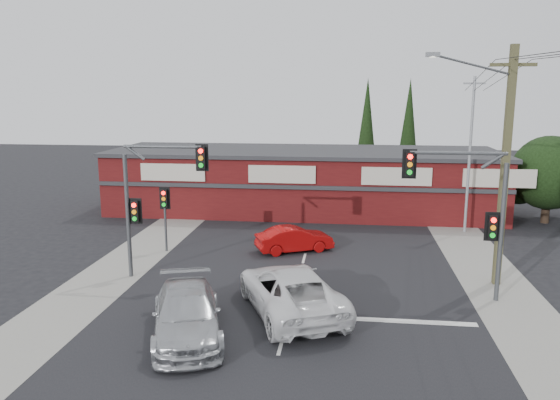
# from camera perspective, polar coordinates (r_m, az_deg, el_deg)

# --- Properties ---
(ground) EXTENTS (120.00, 120.00, 0.00)m
(ground) POSITION_cam_1_polar(r_m,az_deg,el_deg) (22.00, 1.35, -10.47)
(ground) COLOR black
(ground) RESTS_ON ground
(road_strip) EXTENTS (14.00, 70.00, 0.01)m
(road_strip) POSITION_cam_1_polar(r_m,az_deg,el_deg) (26.69, 2.43, -6.51)
(road_strip) COLOR black
(road_strip) RESTS_ON ground
(verge_left) EXTENTS (3.00, 70.00, 0.02)m
(verge_left) POSITION_cam_1_polar(r_m,az_deg,el_deg) (28.61, -14.88, -5.65)
(verge_left) COLOR gray
(verge_left) RESTS_ON ground
(verge_right) EXTENTS (3.00, 70.00, 0.02)m
(verge_right) POSITION_cam_1_polar(r_m,az_deg,el_deg) (27.40, 20.57, -6.76)
(verge_right) COLOR gray
(verge_right) RESTS_ON ground
(stop_line) EXTENTS (6.50, 0.35, 0.01)m
(stop_line) POSITION_cam_1_polar(r_m,az_deg,el_deg) (20.57, 10.89, -12.23)
(stop_line) COLOR silver
(stop_line) RESTS_ON ground
(white_suv) EXTENTS (5.13, 6.90, 1.74)m
(white_suv) POSITION_cam_1_polar(r_m,az_deg,el_deg) (20.62, 1.13, -9.40)
(white_suv) COLOR silver
(white_suv) RESTS_ON ground
(silver_suv) EXTENTS (3.75, 5.89, 1.59)m
(silver_suv) POSITION_cam_1_polar(r_m,az_deg,el_deg) (19.01, -9.71, -11.65)
(silver_suv) COLOR #AFB2B5
(silver_suv) RESTS_ON ground
(red_sedan) EXTENTS (4.18, 2.94, 1.31)m
(red_sedan) POSITION_cam_1_polar(r_m,az_deg,el_deg) (28.29, 1.52, -4.10)
(red_sedan) COLOR #A40A0A
(red_sedan) RESTS_ON ground
(lane_dashes) EXTENTS (0.12, 44.09, 0.01)m
(lane_dashes) POSITION_cam_1_polar(r_m,az_deg,el_deg) (25.03, 2.10, -7.70)
(lane_dashes) COLOR silver
(lane_dashes) RESTS_ON ground
(shop_building) EXTENTS (27.30, 8.40, 4.22)m
(shop_building) POSITION_cam_1_polar(r_m,az_deg,el_deg) (37.92, 2.43, 2.13)
(shop_building) COLOR #470E0F
(shop_building) RESTS_ON ground
(tree_cluster) EXTENTS (5.90, 5.10, 5.50)m
(tree_cluster) POSITION_cam_1_polar(r_m,az_deg,el_deg) (38.33, 26.33, 2.22)
(tree_cluster) COLOR #2D2116
(tree_cluster) RESTS_ON ground
(conifer_near) EXTENTS (1.80, 1.80, 9.25)m
(conifer_near) POSITION_cam_1_polar(r_m,az_deg,el_deg) (44.45, 9.05, 7.68)
(conifer_near) COLOR #2D2116
(conifer_near) RESTS_ON ground
(conifer_far) EXTENTS (1.80, 1.80, 9.25)m
(conifer_far) POSITION_cam_1_polar(r_m,az_deg,el_deg) (46.69, 13.30, 7.69)
(conifer_far) COLOR #2D2116
(conifer_far) RESTS_ON ground
(traffic_mast_left) EXTENTS (3.77, 0.27, 5.97)m
(traffic_mast_left) POSITION_cam_1_polar(r_m,az_deg,el_deg) (24.25, -13.41, 0.94)
(traffic_mast_left) COLOR #47494C
(traffic_mast_left) RESTS_ON ground
(traffic_mast_right) EXTENTS (3.96, 0.27, 5.97)m
(traffic_mast_right) POSITION_cam_1_polar(r_m,az_deg,el_deg) (22.29, 19.51, -0.25)
(traffic_mast_right) COLOR #47494C
(traffic_mast_right) RESTS_ON ground
(pedestal_signal) EXTENTS (0.55, 0.27, 3.38)m
(pedestal_signal) POSITION_cam_1_polar(r_m,az_deg,el_deg) (28.49, -11.95, -0.61)
(pedestal_signal) COLOR #47494C
(pedestal_signal) RESTS_ON ground
(utility_pole) EXTENTS (4.38, 0.59, 10.00)m
(utility_pole) POSITION_cam_1_polar(r_m,az_deg,el_deg) (24.34, 22.21, 3.94)
(utility_pole) COLOR brown
(utility_pole) RESTS_ON ground
(steel_pole) EXTENTS (1.20, 0.16, 9.00)m
(steel_pole) POSITION_cam_1_polar(r_m,az_deg,el_deg) (33.27, 19.22, 4.70)
(steel_pole) COLOR gray
(steel_pole) RESTS_ON ground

